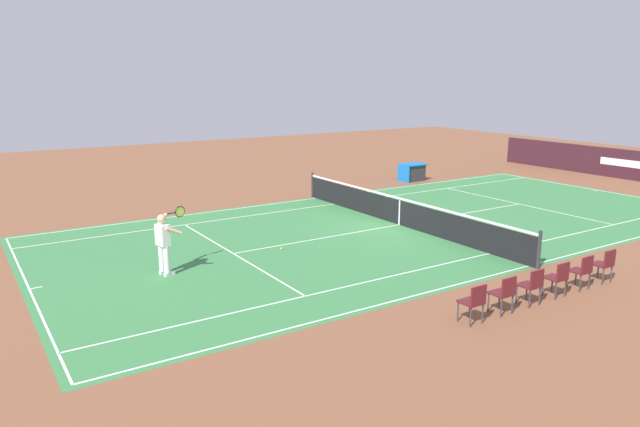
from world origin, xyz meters
TOP-DOWN VIEW (x-y plane):
  - ground_plane at (0.00, 0.00)m, footprint 60.00×60.00m
  - court_slab at (0.00, 0.00)m, footprint 24.20×11.40m
  - court_line_markings at (0.00, 0.00)m, footprint 23.85×11.05m
  - tennis_net at (0.00, 0.00)m, footprint 0.10×11.70m
  - tennis_player_near at (8.69, 0.77)m, footprint 0.99×0.86m
  - tennis_ball at (5.01, 0.43)m, footprint 0.07×0.07m
  - spectator_chair_0 at (-0.49, 7.40)m, footprint 0.44×0.44m
  - spectator_chair_1 at (0.46, 7.40)m, footprint 0.44×0.44m
  - spectator_chair_2 at (1.40, 7.40)m, footprint 0.44×0.44m
  - spectator_chair_3 at (2.34, 7.40)m, footprint 0.44×0.44m
  - spectator_chair_4 at (3.29, 7.40)m, footprint 0.44×0.44m
  - spectator_chair_5 at (4.23, 7.40)m, footprint 0.44×0.44m
  - equipment_cart_tarped at (-6.38, -6.57)m, footprint 1.25×0.84m

SIDE VIEW (x-z plane):
  - ground_plane at x=0.00m, z-range 0.00..0.00m
  - court_slab at x=0.00m, z-range 0.00..0.00m
  - court_line_markings at x=0.00m, z-range 0.00..0.01m
  - tennis_ball at x=5.01m, z-range 0.00..0.07m
  - equipment_cart_tarped at x=-6.38m, z-range 0.01..0.86m
  - tennis_net at x=0.00m, z-range -0.05..1.03m
  - spectator_chair_0 at x=-0.49m, z-range 0.08..0.96m
  - spectator_chair_1 at x=0.46m, z-range 0.08..0.96m
  - spectator_chair_2 at x=1.40m, z-range 0.08..0.96m
  - spectator_chair_3 at x=2.34m, z-range 0.08..0.96m
  - spectator_chair_4 at x=3.29m, z-range 0.08..0.96m
  - spectator_chair_5 at x=4.23m, z-range 0.08..0.96m
  - tennis_player_near at x=8.69m, z-range 0.08..1.78m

